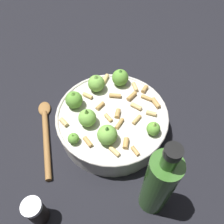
{
  "coord_description": "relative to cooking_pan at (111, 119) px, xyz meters",
  "views": [
    {
      "loc": [
        -0.35,
        -0.05,
        0.55
      ],
      "look_at": [
        0.0,
        0.0,
        0.08
      ],
      "focal_mm": 37.29,
      "sensor_mm": 36.0,
      "label": 1
    }
  ],
  "objects": [
    {
      "name": "ground_plane",
      "position": [
        -0.0,
        -0.0,
        -0.04
      ],
      "size": [
        2.4,
        2.4,
        0.0
      ],
      "primitive_type": "plane",
      "color": "black"
    },
    {
      "name": "cooking_pan",
      "position": [
        0.0,
        0.0,
        0.0
      ],
      "size": [
        0.29,
        0.29,
        0.13
      ],
      "color": "beige",
      "rests_on": "ground"
    },
    {
      "name": "pepper_shaker",
      "position": [
        -0.25,
        0.12,
        -0.0
      ],
      "size": [
        0.04,
        0.04,
        0.08
      ],
      "color": "black",
      "rests_on": "ground"
    },
    {
      "name": "olive_oil_bottle",
      "position": [
        -0.18,
        -0.12,
        0.06
      ],
      "size": [
        0.06,
        0.06,
        0.25
      ],
      "color": "#336023",
      "rests_on": "ground"
    },
    {
      "name": "wooden_spoon",
      "position": [
        -0.04,
        0.18,
        -0.04
      ],
      "size": [
        0.25,
        0.11,
        0.02
      ],
      "color": "olive",
      "rests_on": "ground"
    }
  ]
}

